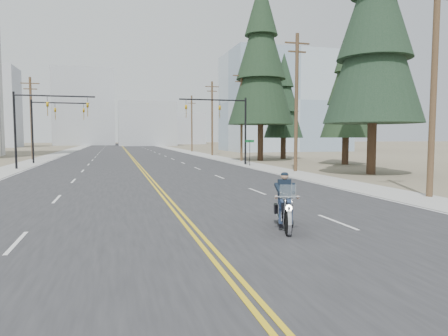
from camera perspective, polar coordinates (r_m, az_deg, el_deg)
The scene contains 24 objects.
ground_plane at distance 8.84m, azimuth 0.85°, elevation -15.03°, with size 400.00×400.00×0.00m, color #776D56.
road at distance 78.09m, azimuth -13.65°, elevation 2.22°, with size 20.00×200.00×0.01m, color #303033.
sidewalk_left at distance 78.59m, azimuth -22.07°, elevation 2.03°, with size 3.00×200.00×0.01m, color #A5A5A0.
sidewalk_right at distance 79.27m, azimuth -5.31°, elevation 2.36°, with size 3.00×200.00×0.01m, color #A5A5A0.
traffic_mast_left at distance 40.59m, azimuth -24.96°, elevation 6.89°, with size 7.10×0.26×7.00m.
traffic_mast_right at distance 41.61m, azimuth 0.42°, elevation 7.24°, with size 7.10×0.26×7.00m.
traffic_mast_far at distance 48.54m, azimuth -23.78°, elevation 6.39°, with size 6.10×0.26×7.00m.
street_sign at distance 40.22m, azimuth 3.70°, elevation 2.86°, with size 0.90×0.06×2.62m.
utility_pole_a at distance 21.99m, azimuth 27.81°, elevation 11.25°, with size 2.20×0.30×11.00m.
utility_pole_b at distance 34.49m, azimuth 10.31°, elevation 9.48°, with size 2.20×0.30×11.50m.
utility_pole_c at distance 48.41m, azimuth 2.52°, elevation 7.79°, with size 2.20×0.30×11.00m.
utility_pole_d at distance 62.85m, azimuth -1.71°, elevation 7.27°, with size 2.20×0.30×11.50m.
utility_pole_e at distance 79.44m, azimuth -4.63°, elevation 6.50°, with size 2.20×0.30×11.00m.
utility_pole_left at distance 56.97m, azimuth -25.82°, elevation 6.60°, with size 2.20×0.30×10.50m.
glass_building at distance 85.51m, azimuth 8.47°, elevation 9.19°, with size 24.00×16.00×20.00m, color #9EB5CC.
haze_bldg_b at distance 133.46m, azimuth -10.98°, elevation 6.17°, with size 18.00×14.00×14.00m, color #ADB2B7.
haze_bldg_c at distance 125.50m, azimuth 4.40°, elevation 7.26°, with size 16.00×12.00×18.00m, color #B7BCC6.
haze_bldg_d at distance 148.65m, azimuth -19.26°, elevation 8.14°, with size 20.00×15.00×26.00m, color #ADB2B7.
haze_bldg_e at distance 160.37m, azimuth -5.58°, elevation 5.58°, with size 14.00×14.00×12.00m, color #B7BCC6.
motorcyclist at distance 12.85m, azimuth 8.76°, elevation -4.73°, with size 0.99×2.31×1.81m, color black, non-canonical shape.
conifer_near at distance 34.34m, azimuth 20.78°, elevation 18.57°, with size 7.54×7.54×19.96m.
conifer_mid at distance 44.63m, azimuth 17.14°, elevation 11.03°, with size 5.34×5.34×14.25m.
conifer_tall at distance 50.27m, azimuth 5.31°, elevation 15.73°, with size 8.00×8.00×22.21m.
conifer_far at distance 54.27m, azimuth 8.54°, elevation 9.81°, with size 5.22×5.22×13.97m.
Camera 1 is at (-2.33, -8.00, 2.96)m, focal length 32.00 mm.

